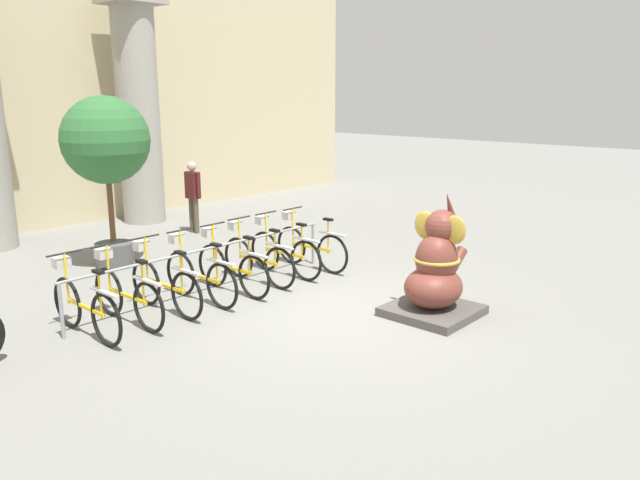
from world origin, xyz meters
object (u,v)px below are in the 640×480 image
(bicycle_1, at_px, (126,294))
(bicycle_3, at_px, (199,275))
(person_pedestrian, at_px, (193,191))
(elephant_statue, at_px, (436,274))
(bicycle_2, at_px, (164,284))
(bicycle_6, at_px, (284,252))
(potted_tree, at_px, (106,146))
(bicycle_4, at_px, (231,267))
(bicycle_0, at_px, (84,306))
(bicycle_7, at_px, (310,246))
(bicycle_5, at_px, (257,258))

(bicycle_1, xyz_separation_m, bicycle_3, (1.22, -0.01, 0.00))
(person_pedestrian, bearing_deg, elephant_statue, -98.06)
(bicycle_1, distance_m, bicycle_2, 0.61)
(person_pedestrian, bearing_deg, bicycle_6, -104.84)
(bicycle_6, xyz_separation_m, potted_tree, (-1.64, 2.69, 1.75))
(elephant_statue, bearing_deg, bicycle_6, 90.98)
(bicycle_4, bearing_deg, potted_tree, 98.66)
(elephant_statue, bearing_deg, bicycle_0, 141.54)
(bicycle_2, xyz_separation_m, bicycle_3, (0.61, -0.01, 0.00))
(bicycle_2, height_order, bicycle_7, same)
(bicycle_6, distance_m, potted_tree, 3.60)
(person_pedestrian, bearing_deg, bicycle_5, -113.04)
(bicycle_1, relative_size, bicycle_2, 1.00)
(bicycle_4, bearing_deg, elephant_statue, -66.48)
(bicycle_0, relative_size, bicycle_5, 1.00)
(bicycle_2, relative_size, bicycle_7, 1.00)
(bicycle_2, xyz_separation_m, person_pedestrian, (3.45, 3.85, 0.53))
(bicycle_6, bearing_deg, bicycle_0, -179.57)
(bicycle_2, distance_m, person_pedestrian, 5.20)
(bicycle_3, xyz_separation_m, bicycle_7, (2.44, -0.02, 0.00))
(bicycle_4, distance_m, bicycle_7, 1.83)
(bicycle_2, bearing_deg, potted_tree, 73.53)
(bicycle_0, distance_m, bicycle_2, 1.22)
(bicycle_0, xyz_separation_m, bicycle_1, (0.61, 0.00, 0.00))
(bicycle_0, relative_size, potted_tree, 0.56)
(bicycle_3, xyz_separation_m, bicycle_6, (1.83, 0.03, 0.00))
(bicycle_4, bearing_deg, bicycle_7, -0.04)
(bicycle_1, bearing_deg, elephant_statue, -43.59)
(bicycle_4, xyz_separation_m, bicycle_7, (1.83, -0.00, 0.00))
(bicycle_3, distance_m, person_pedestrian, 4.83)
(bicycle_3, xyz_separation_m, elephant_statue, (1.88, -2.94, 0.18))
(bicycle_2, height_order, bicycle_6, same)
(bicycle_2, bearing_deg, person_pedestrian, 48.09)
(bicycle_4, bearing_deg, person_pedestrian, 60.09)
(bicycle_0, bearing_deg, bicycle_3, -0.16)
(bicycle_4, bearing_deg, bicycle_5, 5.99)
(bicycle_1, xyz_separation_m, bicycle_2, (0.61, 0.00, 0.00))
(bicycle_4, distance_m, elephant_statue, 3.19)
(bicycle_3, xyz_separation_m, potted_tree, (0.19, 2.72, 1.75))
(bicycle_2, height_order, bicycle_4, same)
(bicycle_1, bearing_deg, bicycle_7, -0.52)
(bicycle_3, height_order, potted_tree, potted_tree)
(bicycle_7, bearing_deg, potted_tree, 129.28)
(bicycle_1, relative_size, elephant_statue, 0.96)
(bicycle_6, bearing_deg, bicycle_5, 179.13)
(bicycle_5, height_order, bicycle_7, same)
(bicycle_5, distance_m, bicycle_6, 0.61)
(bicycle_0, distance_m, potted_tree, 3.81)
(bicycle_2, distance_m, bicycle_5, 1.83)
(bicycle_1, height_order, bicycle_4, same)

